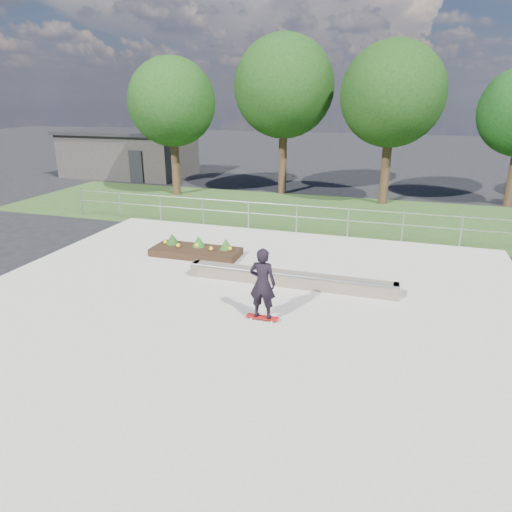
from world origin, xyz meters
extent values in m
plane|color=black|center=(0.00, 0.00, 0.00)|extent=(120.00, 120.00, 0.00)
cube|color=#29451B|center=(0.00, 11.00, 0.01)|extent=(30.00, 8.00, 0.02)
cube|color=#AFAA9B|center=(0.00, 0.00, 0.03)|extent=(15.00, 15.00, 0.06)
cylinder|color=#9A9CA2|center=(-10.00, 7.50, 0.60)|extent=(0.06, 0.06, 1.20)
cylinder|color=#9A9DA3|center=(-8.00, 7.50, 0.60)|extent=(0.06, 0.06, 1.20)
cylinder|color=gray|center=(-6.00, 7.50, 0.60)|extent=(0.06, 0.06, 1.20)
cylinder|color=gray|center=(-4.00, 7.50, 0.60)|extent=(0.06, 0.06, 1.20)
cylinder|color=#95989D|center=(-2.00, 7.50, 0.60)|extent=(0.06, 0.06, 1.20)
cylinder|color=gray|center=(0.00, 7.50, 0.60)|extent=(0.06, 0.06, 1.20)
cylinder|color=gray|center=(2.00, 7.50, 0.60)|extent=(0.06, 0.06, 1.20)
cylinder|color=gray|center=(4.00, 7.50, 0.60)|extent=(0.06, 0.06, 1.20)
cylinder|color=#94969C|center=(6.00, 7.50, 0.60)|extent=(0.06, 0.06, 1.20)
cylinder|color=#989BA0|center=(0.00, 7.50, 1.15)|extent=(20.00, 0.04, 0.04)
cylinder|color=#94989D|center=(0.00, 7.50, 0.70)|extent=(20.00, 0.04, 0.04)
cube|color=#2C2927|center=(-14.00, 18.00, 1.40)|extent=(8.00, 5.00, 2.80)
cube|color=black|center=(-14.00, 18.00, 2.90)|extent=(8.40, 5.40, 0.20)
cube|color=black|center=(-12.00, 15.45, 1.00)|extent=(0.90, 0.10, 2.00)
cylinder|color=#332214|center=(-8.00, 13.00, 1.46)|extent=(0.44, 0.44, 2.93)
sphere|color=black|center=(-8.00, 13.00, 4.88)|extent=(4.55, 4.55, 4.55)
cylinder|color=#321F14|center=(-2.50, 15.00, 1.69)|extent=(0.44, 0.44, 3.38)
sphere|color=black|center=(-2.50, 15.00, 5.62)|extent=(5.25, 5.25, 5.25)
cylinder|color=#302013|center=(3.00, 14.00, 1.57)|extent=(0.44, 0.44, 3.15)
sphere|color=black|center=(3.00, 14.00, 5.25)|extent=(4.90, 4.90, 4.90)
cylinder|color=#322114|center=(9.00, 15.50, 1.35)|extent=(0.44, 0.44, 2.70)
cube|color=brown|center=(1.00, 2.17, 0.26)|extent=(6.00, 0.40, 0.40)
cylinder|color=gray|center=(1.00, 1.97, 0.46)|extent=(6.00, 0.06, 0.06)
cube|color=brown|center=(-1.90, 2.17, 0.26)|extent=(0.15, 0.42, 0.40)
cube|color=brown|center=(3.90, 2.17, 0.26)|extent=(0.15, 0.42, 0.40)
cube|color=black|center=(-2.65, 3.76, 0.18)|extent=(3.00, 1.20, 0.25)
sphere|color=yellow|center=(-3.85, 3.86, 0.39)|extent=(0.14, 0.14, 0.14)
sphere|color=yellow|center=(-3.25, 3.66, 0.39)|extent=(0.14, 0.14, 0.14)
sphere|color=yellow|center=(-2.65, 3.86, 0.39)|extent=(0.14, 0.14, 0.14)
sphere|color=yellow|center=(-2.05, 3.66, 0.39)|extent=(0.14, 0.14, 0.14)
sphere|color=yellow|center=(-1.45, 3.86, 0.39)|extent=(0.14, 0.14, 0.14)
cone|color=#164213|center=(-3.65, 4.01, 0.49)|extent=(0.44, 0.44, 0.36)
cone|color=#1C4E16|center=(-2.65, 4.01, 0.49)|extent=(0.44, 0.44, 0.36)
cone|color=#214C15|center=(-1.65, 4.01, 0.49)|extent=(0.44, 0.44, 0.36)
cylinder|color=white|center=(0.60, -0.18, 0.09)|extent=(0.05, 0.03, 0.05)
cylinder|color=white|center=(0.60, 0.00, 0.09)|extent=(0.05, 0.03, 0.05)
cylinder|color=silver|center=(1.12, -0.18, 0.09)|extent=(0.05, 0.03, 0.05)
cylinder|color=silver|center=(1.12, 0.00, 0.09)|extent=(0.05, 0.03, 0.05)
cylinder|color=#949499|center=(0.60, -0.09, 0.11)|extent=(0.02, 0.18, 0.02)
cylinder|color=#A3A3A8|center=(1.12, -0.09, 0.11)|extent=(0.02, 0.18, 0.02)
cube|color=maroon|center=(0.86, -0.09, 0.13)|extent=(0.80, 0.21, 0.02)
imported|color=black|center=(0.86, -0.09, 1.02)|extent=(0.64, 0.42, 1.75)
camera|label=1|loc=(3.68, -9.59, 5.20)|focal=32.00mm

